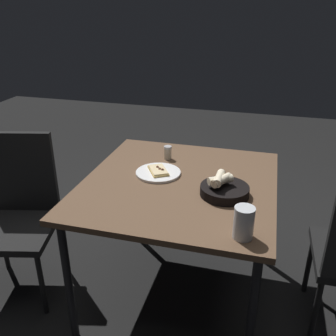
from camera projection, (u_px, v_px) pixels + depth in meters
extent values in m
plane|color=black|center=(178.00, 290.00, 2.28)|extent=(8.00, 8.00, 0.00)
cube|color=brown|center=(179.00, 184.00, 1.97)|extent=(1.00, 1.06, 0.03)
cylinder|color=black|center=(261.00, 211.00, 2.43)|extent=(0.04, 0.04, 0.72)
cylinder|color=black|center=(134.00, 194.00, 2.64)|extent=(0.04, 0.04, 0.72)
cylinder|color=black|center=(251.00, 320.00, 1.61)|extent=(0.04, 0.04, 0.72)
cylinder|color=black|center=(68.00, 283.00, 1.82)|extent=(0.04, 0.04, 0.72)
cylinder|color=white|center=(158.00, 173.00, 2.04)|extent=(0.25, 0.25, 0.01)
cube|color=#D8B364|center=(158.00, 171.00, 2.04)|extent=(0.15, 0.17, 0.01)
cube|color=beige|center=(158.00, 169.00, 2.04)|extent=(0.14, 0.16, 0.01)
sphere|color=brown|center=(160.00, 169.00, 2.03)|extent=(0.02, 0.02, 0.02)
sphere|color=brown|center=(163.00, 170.00, 2.02)|extent=(0.02, 0.02, 0.02)
sphere|color=brown|center=(157.00, 167.00, 2.06)|extent=(0.02, 0.02, 0.02)
cylinder|color=black|center=(224.00, 191.00, 1.82)|extent=(0.24, 0.24, 0.05)
cylinder|color=#F2E3BF|center=(220.00, 180.00, 1.80)|extent=(0.13, 0.10, 0.04)
cylinder|color=#F2E3BF|center=(219.00, 178.00, 1.79)|extent=(0.05, 0.13, 0.04)
cylinder|color=#F2E3BF|center=(222.00, 180.00, 1.78)|extent=(0.10, 0.12, 0.04)
cylinder|color=#AC1714|center=(214.00, 188.00, 1.85)|extent=(0.06, 0.06, 0.03)
cylinder|color=silver|center=(244.00, 223.00, 1.48)|extent=(0.08, 0.08, 0.14)
cylinder|color=#B37F1A|center=(243.00, 231.00, 1.50)|extent=(0.07, 0.07, 0.05)
cylinder|color=#BFB299|center=(168.00, 154.00, 2.22)|extent=(0.04, 0.04, 0.07)
cylinder|color=maroon|center=(168.00, 156.00, 2.23)|extent=(0.04, 0.04, 0.03)
cylinder|color=#B7B7BC|center=(168.00, 147.00, 2.21)|extent=(0.05, 0.05, 0.01)
cube|color=black|center=(14.00, 230.00, 2.12)|extent=(0.53, 0.53, 0.04)
cube|color=black|center=(20.00, 172.00, 2.19)|extent=(0.41, 0.14, 0.50)
cylinder|color=black|center=(42.00, 284.00, 2.04)|extent=(0.03, 0.03, 0.40)
cylinder|color=black|center=(3.00, 242.00, 2.39)|extent=(0.03, 0.03, 0.40)
cylinder|color=black|center=(62.00, 243.00, 2.38)|extent=(0.03, 0.03, 0.40)
cylinder|color=black|center=(309.00, 264.00, 2.19)|extent=(0.03, 0.03, 0.41)
cylinder|color=black|center=(315.00, 312.00, 1.86)|extent=(0.03, 0.03, 0.41)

